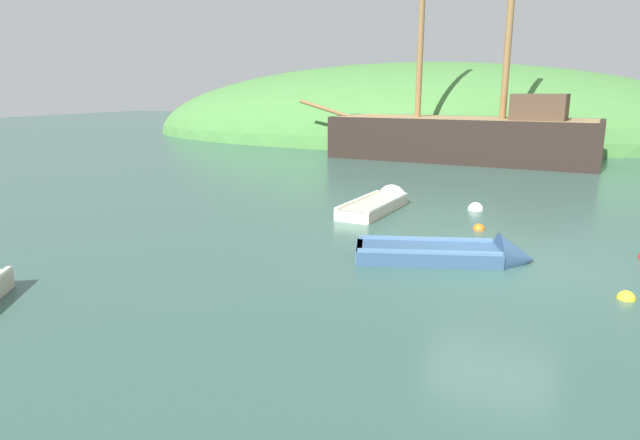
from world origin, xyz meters
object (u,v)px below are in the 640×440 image
object	(u,v)px
buoy_white	(475,210)
rowboat_center	(457,257)
buoy_orange	(479,229)
buoy_yellow	(626,299)
rowboat_far	(381,205)
sailing_ship	(464,144)

from	to	relation	value
buoy_white	rowboat_center	bearing A→B (deg)	-86.96
rowboat_center	buoy_orange	bearing A→B (deg)	70.93
rowboat_center	buoy_yellow	bearing A→B (deg)	-36.47
buoy_orange	buoy_yellow	bearing A→B (deg)	-53.66
rowboat_far	buoy_white	bearing A→B (deg)	-68.08
rowboat_far	buoy_white	distance (m)	2.61
rowboat_center	buoy_white	bearing A→B (deg)	75.96
sailing_ship	rowboat_far	xyz separation A→B (m)	(-0.54, -11.86, -0.69)
rowboat_center	buoy_orange	size ratio (longest dim) A/B	12.47
sailing_ship	rowboat_far	distance (m)	11.90
sailing_ship	rowboat_center	xyz separation A→B (m)	(2.23, -16.05, -0.69)
sailing_ship	buoy_orange	world-z (taller)	sailing_ship
sailing_ship	buoy_yellow	bearing A→B (deg)	111.03
rowboat_center	buoy_yellow	xyz separation A→B (m)	(2.81, -0.99, -0.08)
buoy_orange	buoy_white	world-z (taller)	buoy_white
sailing_ship	buoy_orange	xyz separation A→B (m)	(2.32, -13.35, -0.77)
buoy_orange	buoy_yellow	distance (m)	4.58
buoy_orange	buoy_yellow	world-z (taller)	buoy_orange
buoy_orange	rowboat_center	bearing A→B (deg)	-92.00
buoy_orange	buoy_white	distance (m)	2.25
sailing_ship	rowboat_far	world-z (taller)	sailing_ship
rowboat_far	buoy_orange	world-z (taller)	rowboat_far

